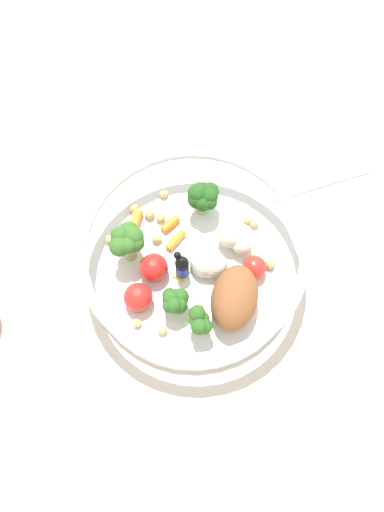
{
  "coord_description": "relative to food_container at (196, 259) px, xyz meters",
  "views": [
    {
      "loc": [
        -0.14,
        -0.21,
        0.66
      ],
      "look_at": [
        0.01,
        0.0,
        0.04
      ],
      "focal_mm": 44.38,
      "sensor_mm": 36.0,
      "label": 1
    }
  ],
  "objects": [
    {
      "name": "food_container",
      "position": [
        0.0,
        0.0,
        0.0
      ],
      "size": [
        0.24,
        0.24,
        0.07
      ],
      "color": "white",
      "rests_on": "ground_plane"
    },
    {
      "name": "folded_napkin",
      "position": [
        0.2,
        0.07,
        -0.03
      ],
      "size": [
        0.18,
        0.17,
        0.01
      ],
      "primitive_type": "cube",
      "rotation": [
        0.0,
        0.0,
        -0.3
      ],
      "color": "white",
      "rests_on": "ground_plane"
    },
    {
      "name": "ground_plane",
      "position": [
        -0.02,
        0.0,
        -0.03
      ],
      "size": [
        2.4,
        2.4,
        0.0
      ],
      "primitive_type": "plane",
      "color": "silver"
    }
  ]
}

